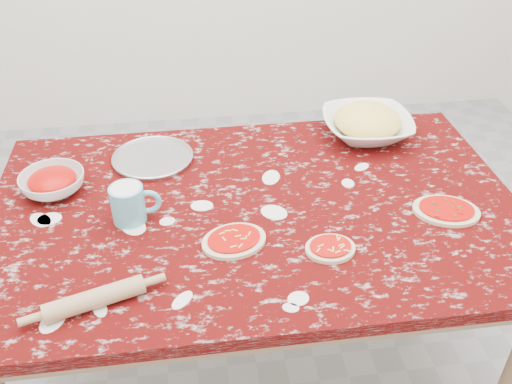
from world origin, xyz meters
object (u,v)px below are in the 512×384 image
object	(u,v)px
worktable	(256,227)
cheese_bowl	(367,126)
pizza_tray	(153,158)
sauce_bowl	(53,183)
flour_mug	(129,203)
rolling_pin	(95,299)

from	to	relation	value
worktable	cheese_bowl	distance (m)	0.60
pizza_tray	cheese_bowl	xyz separation A→B (m)	(0.77, 0.06, 0.03)
pizza_tray	worktable	bearing A→B (deg)	-44.39
worktable	sauce_bowl	xyz separation A→B (m)	(-0.61, 0.16, 0.11)
sauce_bowl	flour_mug	bearing A→B (deg)	-35.83
pizza_tray	cheese_bowl	size ratio (longest dim) A/B	0.85
sauce_bowl	rolling_pin	xyz separation A→B (m)	(0.17, -0.51, -0.01)
flour_mug	rolling_pin	world-z (taller)	flour_mug
cheese_bowl	rolling_pin	bearing A→B (deg)	-141.39
sauce_bowl	rolling_pin	distance (m)	0.54
cheese_bowl	flour_mug	xyz separation A→B (m)	(-0.82, -0.38, 0.02)
flour_mug	pizza_tray	bearing A→B (deg)	80.00
cheese_bowl	sauce_bowl	bearing A→B (deg)	-169.07
worktable	sauce_bowl	bearing A→B (deg)	165.44
worktable	rolling_pin	xyz separation A→B (m)	(-0.44, -0.35, 0.11)
pizza_tray	flour_mug	size ratio (longest dim) A/B	1.84
sauce_bowl	cheese_bowl	xyz separation A→B (m)	(1.07, 0.21, 0.01)
worktable	sauce_bowl	size ratio (longest dim) A/B	8.11
cheese_bowl	rolling_pin	xyz separation A→B (m)	(-0.89, -0.71, -0.01)
worktable	cheese_bowl	xyz separation A→B (m)	(0.45, 0.37, 0.12)
worktable	sauce_bowl	distance (m)	0.64
rolling_pin	flour_mug	bearing A→B (deg)	77.71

